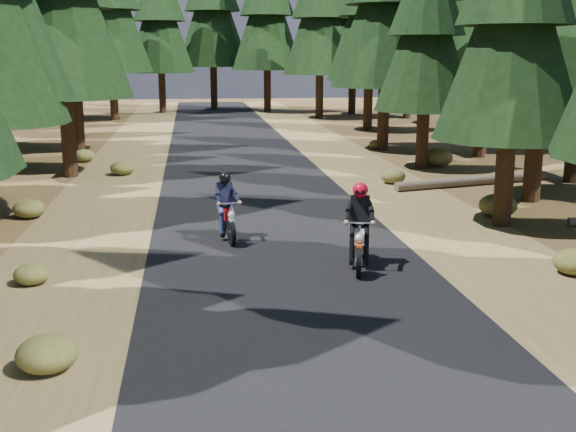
# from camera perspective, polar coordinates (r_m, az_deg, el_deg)

# --- Properties ---
(ground) EXTENTS (120.00, 120.00, 0.00)m
(ground) POSITION_cam_1_polar(r_m,az_deg,el_deg) (13.87, 0.83, -5.79)
(ground) COLOR #412F17
(ground) RESTS_ON ground
(road) EXTENTS (6.00, 100.00, 0.01)m
(road) POSITION_cam_1_polar(r_m,az_deg,el_deg) (18.64, -1.44, -0.93)
(road) COLOR black
(road) RESTS_ON ground
(shoulder_l) EXTENTS (3.20, 100.00, 0.01)m
(shoulder_l) POSITION_cam_1_polar(r_m,az_deg,el_deg) (18.72, -15.58, -1.35)
(shoulder_l) COLOR brown
(shoulder_l) RESTS_ON ground
(shoulder_r) EXTENTS (3.20, 100.00, 0.01)m
(shoulder_r) POSITION_cam_1_polar(r_m,az_deg,el_deg) (19.66, 12.01, -0.50)
(shoulder_r) COLOR brown
(shoulder_r) RESTS_ON ground
(log_near) EXTENTS (6.00, 1.89, 0.32)m
(log_near) POSITION_cam_1_polar(r_m,az_deg,el_deg) (25.44, 14.47, 2.71)
(log_near) COLOR #4C4233
(log_near) RESTS_ON ground
(understory_shrubs) EXTENTS (15.19, 31.44, 0.71)m
(understory_shrubs) POSITION_cam_1_polar(r_m,az_deg,el_deg) (20.56, 4.75, 1.11)
(understory_shrubs) COLOR #474C1E
(understory_shrubs) RESTS_ON ground
(rider_lead) EXTENTS (1.05, 2.09, 1.79)m
(rider_lead) POSITION_cam_1_polar(r_m,az_deg,el_deg) (15.09, 5.65, -1.94)
(rider_lead) COLOR silver
(rider_lead) RESTS_ON road
(rider_follow) EXTENTS (0.79, 1.88, 1.63)m
(rider_follow) POSITION_cam_1_polar(r_m,az_deg,el_deg) (17.39, -4.85, -0.14)
(rider_follow) COLOR maroon
(rider_follow) RESTS_ON road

